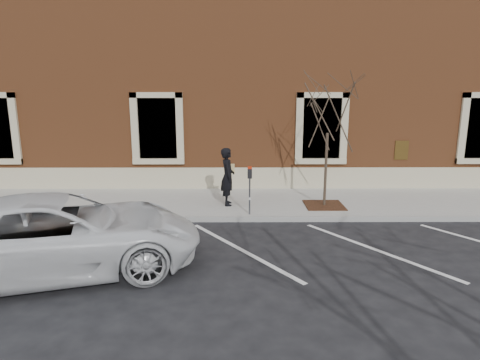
{
  "coord_description": "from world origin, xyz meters",
  "views": [
    {
      "loc": [
        -0.06,
        -11.21,
        3.65
      ],
      "look_at": [
        0.0,
        0.6,
        1.1
      ],
      "focal_mm": 30.0,
      "sensor_mm": 36.0,
      "label": 1
    }
  ],
  "objects_px": {
    "man": "(228,177)",
    "white_truck": "(58,235)",
    "parking_meter": "(250,181)",
    "sapling": "(328,112)"
  },
  "relations": [
    {
      "from": "sapling",
      "to": "white_truck",
      "type": "xyz_separation_m",
      "value": [
        -6.47,
        -4.48,
        -2.28
      ]
    },
    {
      "from": "sapling",
      "to": "parking_meter",
      "type": "bearing_deg",
      "value": -158.89
    },
    {
      "from": "white_truck",
      "to": "man",
      "type": "bearing_deg",
      "value": -53.27
    },
    {
      "from": "man",
      "to": "sapling",
      "type": "bearing_deg",
      "value": -97.92
    },
    {
      "from": "sapling",
      "to": "man",
      "type": "bearing_deg",
      "value": 177.5
    },
    {
      "from": "sapling",
      "to": "white_truck",
      "type": "relative_size",
      "value": 0.72
    },
    {
      "from": "man",
      "to": "white_truck",
      "type": "bearing_deg",
      "value": 138.28
    },
    {
      "from": "sapling",
      "to": "white_truck",
      "type": "height_order",
      "value": "sapling"
    },
    {
      "from": "parking_meter",
      "to": "white_truck",
      "type": "relative_size",
      "value": 0.25
    },
    {
      "from": "man",
      "to": "parking_meter",
      "type": "relative_size",
      "value": 1.28
    }
  ]
}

